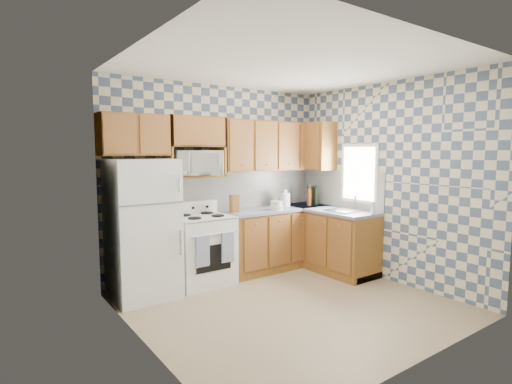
{
  "coord_description": "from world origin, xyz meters",
  "views": [
    {
      "loc": [
        -2.92,
        -3.39,
        1.77
      ],
      "look_at": [
        0.05,
        0.75,
        1.25
      ],
      "focal_mm": 28.0,
      "sensor_mm": 36.0,
      "label": 1
    }
  ],
  "objects_px": {
    "stove_body": "(202,251)",
    "microwave": "(197,163)",
    "refrigerator": "(143,229)",
    "electric_kettle": "(285,200)"
  },
  "relations": [
    {
      "from": "refrigerator",
      "to": "microwave",
      "type": "relative_size",
      "value": 2.8
    },
    {
      "from": "stove_body",
      "to": "microwave",
      "type": "bearing_deg",
      "value": 86.07
    },
    {
      "from": "microwave",
      "to": "electric_kettle",
      "type": "relative_size",
      "value": 2.92
    },
    {
      "from": "microwave",
      "to": "electric_kettle",
      "type": "xyz_separation_m",
      "value": [
        1.49,
        -0.04,
        -0.59
      ]
    },
    {
      "from": "stove_body",
      "to": "refrigerator",
      "type": "bearing_deg",
      "value": -178.22
    },
    {
      "from": "refrigerator",
      "to": "electric_kettle",
      "type": "relative_size",
      "value": 8.17
    },
    {
      "from": "stove_body",
      "to": "microwave",
      "type": "xyz_separation_m",
      "value": [
        0.01,
        0.1,
        1.17
      ]
    },
    {
      "from": "refrigerator",
      "to": "stove_body",
      "type": "bearing_deg",
      "value": 1.78
    },
    {
      "from": "refrigerator",
      "to": "microwave",
      "type": "distance_m",
      "value": 1.13
    },
    {
      "from": "refrigerator",
      "to": "stove_body",
      "type": "distance_m",
      "value": 0.89
    }
  ]
}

